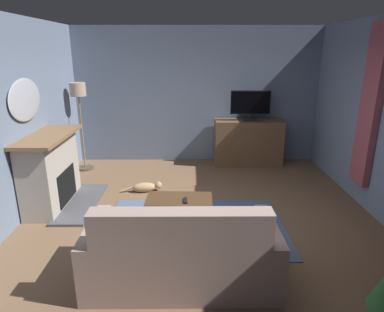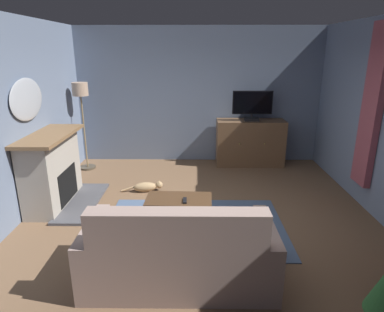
% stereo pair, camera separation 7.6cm
% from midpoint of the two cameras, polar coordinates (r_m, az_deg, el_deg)
% --- Properties ---
extents(ground_plane, '(5.72, 6.51, 0.04)m').
position_cam_midpoint_polar(ground_plane, '(4.80, 1.02, -11.93)').
color(ground_plane, brown).
extents(wall_back, '(5.72, 0.10, 2.82)m').
position_cam_midpoint_polar(wall_back, '(7.24, 0.51, 10.20)').
color(wall_back, slate).
rests_on(wall_back, ground_plane).
extents(curtain_panel_far, '(0.10, 0.44, 2.37)m').
position_cam_midpoint_polar(curtain_panel_far, '(5.59, 27.72, 7.44)').
color(curtain_panel_far, '#A34C56').
extents(rug_central, '(2.48, 1.68, 0.01)m').
position_cam_midpoint_polar(rug_central, '(4.76, 0.04, -11.87)').
color(rug_central, slate).
rests_on(rug_central, ground_plane).
extents(fireplace, '(0.93, 1.46, 1.14)m').
position_cam_midpoint_polar(fireplace, '(5.63, -23.05, -2.53)').
color(fireplace, '#4C4C51').
rests_on(fireplace, ground_plane).
extents(wall_mirror_oval, '(0.06, 0.97, 0.61)m').
position_cam_midpoint_polar(wall_mirror_oval, '(5.48, -26.88, 8.54)').
color(wall_mirror_oval, '#B2B7BF').
extents(tv_cabinet, '(1.41, 0.55, 0.96)m').
position_cam_midpoint_polar(tv_cabinet, '(7.19, 9.20, 2.14)').
color(tv_cabinet, '#4A3523').
rests_on(tv_cabinet, ground_plane).
extents(television, '(0.81, 0.20, 0.61)m').
position_cam_midpoint_polar(television, '(6.96, 9.61, 8.60)').
color(television, black).
rests_on(television, tv_cabinet).
extents(coffee_table, '(0.92, 0.51, 0.40)m').
position_cam_midpoint_polar(coffee_table, '(4.66, -2.66, -7.80)').
color(coffee_table, '#4C331E').
rests_on(coffee_table, ground_plane).
extents(tv_remote, '(0.05, 0.17, 0.02)m').
position_cam_midpoint_polar(tv_remote, '(4.54, -1.61, -7.59)').
color(tv_remote, black).
rests_on(tv_remote, coffee_table).
extents(sofa_floral, '(1.97, 0.95, 0.98)m').
position_cam_midpoint_polar(sofa_floral, '(3.62, -2.30, -16.53)').
color(sofa_floral, '#A3897F').
rests_on(sofa_floral, ground_plane).
extents(cat, '(0.72, 0.23, 0.19)m').
position_cam_midpoint_polar(cat, '(5.87, -8.19, -5.24)').
color(cat, tan).
rests_on(cat, ground_plane).
extents(floor_lamp, '(0.32, 0.32, 1.75)m').
position_cam_midpoint_polar(floor_lamp, '(6.96, -18.96, 8.43)').
color(floor_lamp, '#4C4233').
rests_on(floor_lamp, ground_plane).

